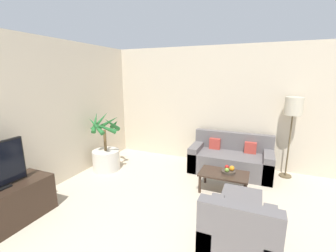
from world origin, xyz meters
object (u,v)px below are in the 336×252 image
(apple_green, at_px, (227,170))
(apple_red, at_px, (227,167))
(coffee_table, at_px, (224,176))
(tv_console, at_px, (1,209))
(fruit_bowl, at_px, (228,172))
(orange_fruit, at_px, (232,168))
(potted_palm, at_px, (106,153))
(ottoman, at_px, (241,205))
(floor_lamp, at_px, (293,110))
(armchair, at_px, (239,237))
(sofa_loveseat, at_px, (230,159))

(apple_green, bearing_deg, apple_red, 98.40)
(coffee_table, bearing_deg, tv_console, -140.66)
(coffee_table, height_order, apple_green, apple_green)
(fruit_bowl, bearing_deg, orange_fruit, 18.62)
(potted_palm, height_order, fruit_bowl, potted_palm)
(apple_green, relative_size, ottoman, 0.14)
(floor_lamp, distance_m, armchair, 2.91)
(coffee_table, xyz_separation_m, apple_green, (0.05, -0.02, 0.13))
(floor_lamp, bearing_deg, orange_fruit, -132.66)
(potted_palm, xyz_separation_m, orange_fruit, (2.68, 0.08, 0.06))
(floor_lamp, xyz_separation_m, coffee_table, (-1.10, -1.12, -1.09))
(apple_green, height_order, armchair, armchair)
(floor_lamp, height_order, apple_red, floor_lamp)
(potted_palm, distance_m, apple_green, 2.60)
(sofa_loveseat, bearing_deg, coffee_table, -89.92)
(potted_palm, xyz_separation_m, apple_red, (2.58, 0.12, 0.05))
(tv_console, bearing_deg, orange_fruit, 38.87)
(tv_console, height_order, coffee_table, tv_console)
(floor_lamp, distance_m, apple_green, 1.82)
(coffee_table, height_order, orange_fruit, orange_fruit)
(potted_palm, xyz_separation_m, sofa_loveseat, (2.55, 0.93, -0.10))
(floor_lamp, height_order, ottoman, floor_lamp)
(floor_lamp, xyz_separation_m, apple_green, (-1.04, -1.14, -0.96))
(apple_green, bearing_deg, coffee_table, 156.70)
(ottoman, bearing_deg, fruit_bowl, 111.85)
(floor_lamp, bearing_deg, apple_green, -132.46)
(floor_lamp, xyz_separation_m, orange_fruit, (-0.97, -1.05, -0.95))
(sofa_loveseat, height_order, apple_red, sofa_loveseat)
(coffee_table, bearing_deg, potted_palm, -179.67)
(apple_red, bearing_deg, sofa_loveseat, 92.37)
(potted_palm, bearing_deg, apple_green, -0.17)
(apple_red, xyz_separation_m, apple_green, (0.02, -0.13, 0.00))
(potted_palm, xyz_separation_m, floor_lamp, (3.65, 1.13, 1.02))
(sofa_loveseat, relative_size, armchair, 1.99)
(floor_lamp, bearing_deg, sofa_loveseat, -169.76)
(coffee_table, bearing_deg, ottoman, -61.88)
(tv_console, height_order, orange_fruit, tv_console)
(apple_green, bearing_deg, sofa_loveseat, 93.23)
(armchair, distance_m, ottoman, 0.81)
(sofa_loveseat, bearing_deg, fruit_bowl, -85.26)
(apple_red, height_order, armchair, armchair)
(apple_red, bearing_deg, fruit_bowl, -58.57)
(fruit_bowl, distance_m, armchair, 1.56)
(tv_console, bearing_deg, apple_red, 40.40)
(tv_console, relative_size, apple_green, 17.58)
(tv_console, distance_m, ottoman, 3.35)
(sofa_loveseat, relative_size, coffee_table, 1.99)
(fruit_bowl, bearing_deg, apple_green, -105.64)
(apple_green, bearing_deg, tv_console, -141.50)
(floor_lamp, bearing_deg, coffee_table, -134.41)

